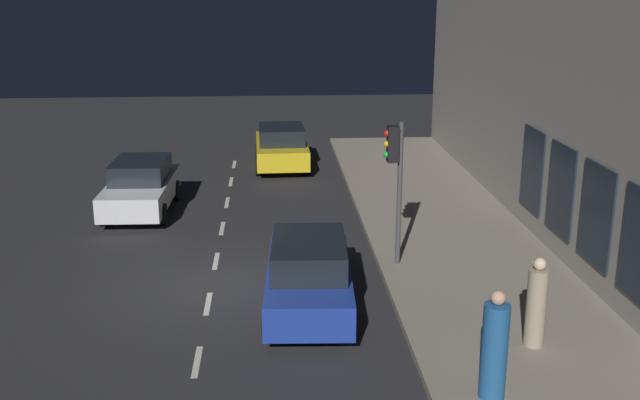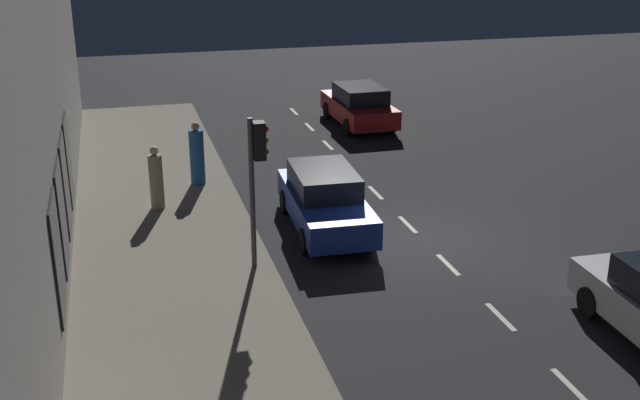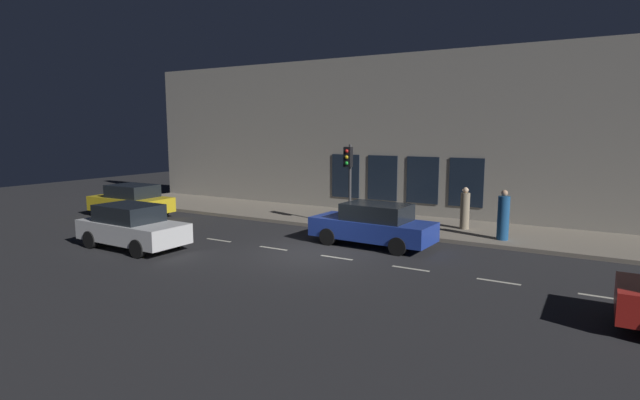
{
  "view_description": "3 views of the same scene",
  "coord_description": "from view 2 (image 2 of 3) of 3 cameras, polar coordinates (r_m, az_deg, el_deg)",
  "views": [
    {
      "loc": [
        1.44,
        -16.13,
        6.73
      ],
      "look_at": [
        2.51,
        0.02,
        2.01
      ],
      "focal_mm": 42.04,
      "sensor_mm": 36.0,
      "label": 1
    },
    {
      "loc": [
        7.24,
        16.77,
        7.72
      ],
      "look_at": [
        2.81,
        0.46,
        1.49
      ],
      "focal_mm": 43.57,
      "sensor_mm": 36.0,
      "label": 2
    },
    {
      "loc": [
        -14.21,
        -8.7,
        4.27
      ],
      "look_at": [
        2.34,
        1.02,
        1.52
      ],
      "focal_mm": 27.85,
      "sensor_mm": 36.0,
      "label": 3
    }
  ],
  "objects": [
    {
      "name": "pedestrian_1",
      "position": [
        23.24,
        -9.03,
        3.22
      ],
      "size": [
        0.6,
        0.6,
        1.88
      ],
      "rotation": [
        0.0,
        0.0,
        5.35
      ],
      "color": "#1E5189",
      "rests_on": "sidewalk"
    },
    {
      "name": "sidewalk",
      "position": [
        18.45,
        -10.79,
        -4.61
      ],
      "size": [
        4.5,
        32.0,
        0.15
      ],
      "color": "gray",
      "rests_on": "ground"
    },
    {
      "name": "ground_plane",
      "position": [
        19.83,
        7.51,
        -2.85
      ],
      "size": [
        60.0,
        60.0,
        0.0
      ],
      "primitive_type": "plane",
      "color": "#28282B"
    },
    {
      "name": "lane_centre_line",
      "position": [
        20.68,
        6.46,
        -1.8
      ],
      "size": [
        0.12,
        27.2,
        0.01
      ],
      "color": "beige",
      "rests_on": "ground"
    },
    {
      "name": "traffic_light",
      "position": [
        17.02,
        -4.65,
        2.85
      ],
      "size": [
        0.46,
        0.32,
        3.48
      ],
      "color": "#424244",
      "rests_on": "sidewalk"
    },
    {
      "name": "parked_car_0",
      "position": [
        20.03,
        0.37,
        0.01
      ],
      "size": [
        2.0,
        4.61,
        1.58
      ],
      "rotation": [
        0.0,
        0.0,
        -0.05
      ],
      "color": "#1E389E",
      "rests_on": "ground"
    },
    {
      "name": "parked_car_1",
      "position": [
        30.18,
        2.89,
        6.95
      ],
      "size": [
        1.96,
        4.41,
        1.58
      ],
      "rotation": [
        0.0,
        0.0,
        3.15
      ],
      "color": "red",
      "rests_on": "ground"
    },
    {
      "name": "pedestrian_0",
      "position": [
        21.5,
        -11.94,
        1.46
      ],
      "size": [
        0.52,
        0.52,
        1.75
      ],
      "rotation": [
        0.0,
        0.0,
        0.57
      ],
      "color": "gray",
      "rests_on": "sidewalk"
    },
    {
      "name": "building_facade",
      "position": [
        17.26,
        -20.12,
        6.25
      ],
      "size": [
        0.65,
        32.0,
        7.83
      ],
      "color": "gray",
      "rests_on": "ground"
    }
  ]
}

